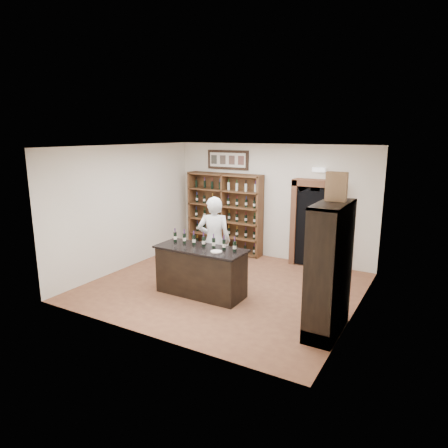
{
  "coord_description": "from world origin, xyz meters",
  "views": [
    {
      "loc": [
        4.07,
        -7.08,
        3.27
      ],
      "look_at": [
        -0.17,
        0.3,
        1.32
      ],
      "focal_mm": 32.0,
      "sensor_mm": 36.0,
      "label": 1
    }
  ],
  "objects_px": {
    "shopkeeper": "(214,241)",
    "wine_crate": "(336,187)",
    "side_cabinet": "(330,290)",
    "counter_bottle_0": "(175,237)",
    "wine_shelf": "(225,213)",
    "tasting_counter": "(201,271)"
  },
  "relations": [
    {
      "from": "side_cabinet",
      "to": "wine_crate",
      "type": "xyz_separation_m",
      "value": [
        -0.05,
        0.18,
        1.68
      ]
    },
    {
      "from": "wine_shelf",
      "to": "counter_bottle_0",
      "type": "height_order",
      "value": "wine_shelf"
    },
    {
      "from": "tasting_counter",
      "to": "shopkeeper",
      "type": "height_order",
      "value": "shopkeeper"
    },
    {
      "from": "shopkeeper",
      "to": "wine_shelf",
      "type": "bearing_deg",
      "value": -90.35
    },
    {
      "from": "counter_bottle_0",
      "to": "shopkeeper",
      "type": "distance_m",
      "value": 0.84
    },
    {
      "from": "shopkeeper",
      "to": "counter_bottle_0",
      "type": "bearing_deg",
      "value": 11.83
    },
    {
      "from": "tasting_counter",
      "to": "wine_crate",
      "type": "bearing_deg",
      "value": -2.56
    },
    {
      "from": "counter_bottle_0",
      "to": "wine_shelf",
      "type": "bearing_deg",
      "value": 97.67
    },
    {
      "from": "side_cabinet",
      "to": "shopkeeper",
      "type": "xyz_separation_m",
      "value": [
        -2.78,
        0.91,
        0.23
      ]
    },
    {
      "from": "shopkeeper",
      "to": "wine_crate",
      "type": "distance_m",
      "value": 3.18
    },
    {
      "from": "counter_bottle_0",
      "to": "wine_crate",
      "type": "xyz_separation_m",
      "value": [
        3.4,
        -0.23,
        1.33
      ]
    },
    {
      "from": "side_cabinet",
      "to": "wine_crate",
      "type": "height_order",
      "value": "wine_crate"
    },
    {
      "from": "side_cabinet",
      "to": "shopkeeper",
      "type": "height_order",
      "value": "side_cabinet"
    },
    {
      "from": "counter_bottle_0",
      "to": "side_cabinet",
      "type": "height_order",
      "value": "side_cabinet"
    },
    {
      "from": "counter_bottle_0",
      "to": "side_cabinet",
      "type": "distance_m",
      "value": 3.49
    },
    {
      "from": "wine_shelf",
      "to": "shopkeeper",
      "type": "xyz_separation_m",
      "value": [
        1.05,
        -2.33,
        -0.12
      ]
    },
    {
      "from": "wine_shelf",
      "to": "wine_crate",
      "type": "relative_size",
      "value": 4.7
    },
    {
      "from": "wine_crate",
      "to": "tasting_counter",
      "type": "bearing_deg",
      "value": 175.05
    },
    {
      "from": "counter_bottle_0",
      "to": "shopkeeper",
      "type": "bearing_deg",
      "value": 36.48
    },
    {
      "from": "tasting_counter",
      "to": "counter_bottle_0",
      "type": "height_order",
      "value": "counter_bottle_0"
    },
    {
      "from": "wine_shelf",
      "to": "wine_crate",
      "type": "bearing_deg",
      "value": -38.93
    },
    {
      "from": "counter_bottle_0",
      "to": "shopkeeper",
      "type": "xyz_separation_m",
      "value": [
        0.67,
        0.49,
        -0.13
      ]
    }
  ]
}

